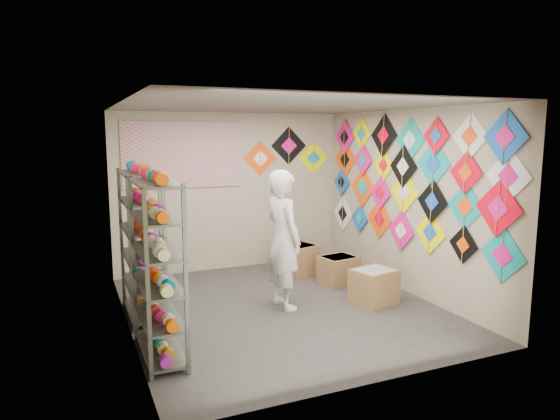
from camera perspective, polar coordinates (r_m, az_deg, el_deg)
name	(u,v)px	position (r m, az deg, el deg)	size (l,w,h in m)	color
ground	(282,308)	(6.93, 0.22, -11.09)	(4.50, 4.50, 0.00)	#312E2B
room_walls	(282,188)	(6.55, 0.23, 2.56)	(4.50, 4.50, 4.50)	tan
shelf_rack_front	(158,270)	(5.38, -13.81, -6.63)	(0.40, 1.10, 1.90)	#4C5147
shelf_rack_back	(140,244)	(6.63, -15.67, -3.79)	(0.40, 1.10, 1.90)	#4C5147
string_spools	(148,248)	(5.98, -14.88, -4.18)	(0.12, 2.36, 0.12)	#E2165C
kite_wall_display	(407,182)	(7.53, 14.29, 3.15)	(0.05, 4.30, 2.09)	#0D9697
back_wall_kites	(288,153)	(9.00, 0.87, 6.48)	(1.66, 0.02, 0.87)	#FF4908
poster	(184,155)	(8.41, -10.94, 6.21)	(2.00, 0.01, 1.10)	#8955B9
shopkeeper	(283,240)	(6.71, 0.37, -3.40)	(0.54, 0.74, 1.88)	beige
carton_a	(374,286)	(7.17, 10.69, -8.55)	(0.57, 0.48, 0.48)	olive
carton_b	(338,270)	(7.93, 6.68, -6.87)	(0.54, 0.45, 0.45)	olive
carton_c	(297,259)	(8.40, 1.95, -5.68)	(0.54, 0.59, 0.51)	olive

